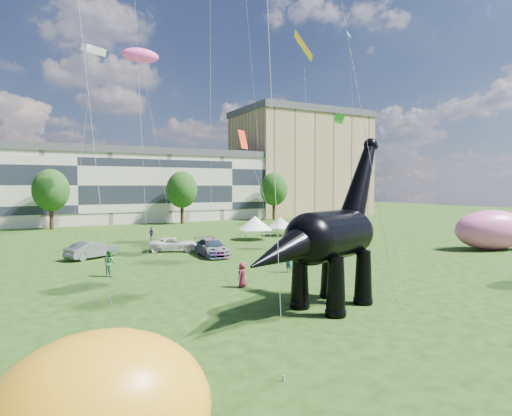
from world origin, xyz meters
name	(u,v)px	position (x,y,z in m)	size (l,w,h in m)	color
ground	(357,311)	(0.00, 0.00, 0.00)	(220.00, 220.00, 0.00)	#16330C
terrace_row	(75,188)	(-8.00, 62.00, 6.00)	(78.00, 11.00, 12.00)	beige
apartment_block	(300,166)	(40.00, 65.00, 11.00)	(28.00, 18.00, 22.00)	tan
tree_mid_left	(51,187)	(-12.00, 53.00, 6.29)	(5.20, 5.20, 9.44)	#382314
tree_mid_right	(182,187)	(8.00, 53.00, 6.29)	(5.20, 5.20, 9.44)	#382314
tree_far_right	(274,187)	(26.00, 53.00, 6.29)	(5.20, 5.20, 9.44)	#382314
dinosaur_sculpture	(327,239)	(-1.01, 1.22, 3.66)	(11.61, 5.95, 9.69)	black
car_grey	(91,250)	(-10.04, 23.39, 0.76)	(1.60, 4.59, 1.51)	gray
car_white	(174,244)	(-2.26, 24.05, 0.69)	(2.27, 4.93, 1.37)	white
car_dark	(212,248)	(-0.08, 19.63, 0.77)	(2.16, 5.32, 1.54)	#595960
gazebo_near	(255,223)	(8.98, 28.33, 1.99)	(4.89, 4.89, 2.83)	white
gazebo_far	(280,223)	(13.76, 30.38, 1.69)	(4.52, 4.52, 2.40)	silver
inflatable_pink	(492,230)	(26.42, 10.05, 2.01)	(8.05, 4.02, 4.02)	pink
visitors	(275,252)	(3.51, 14.29, 0.86)	(28.77, 42.85, 1.89)	#6D3577
kites	(302,49)	(9.84, 19.72, 20.23)	(55.26, 52.58, 29.96)	red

